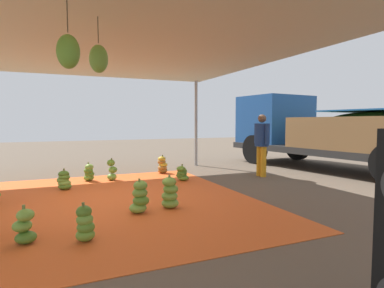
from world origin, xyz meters
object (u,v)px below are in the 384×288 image
(banana_bunch_7, at_px, (112,171))
(banana_bunch_4, at_px, (140,198))
(banana_bunch_9, at_px, (85,224))
(banana_bunch_1, at_px, (162,165))
(banana_bunch_5, at_px, (64,181))
(banana_bunch_3, at_px, (170,194))
(worker_2, at_px, (262,140))
(banana_bunch_2, at_px, (89,173))
(banana_bunch_6, at_px, (182,174))
(cargo_truck_main, at_px, (325,130))
(banana_bunch_0, at_px, (25,227))

(banana_bunch_7, bearing_deg, banana_bunch_4, -1.10)
(banana_bunch_4, distance_m, banana_bunch_9, 1.29)
(banana_bunch_1, bearing_deg, banana_bunch_5, -64.58)
(banana_bunch_3, distance_m, banana_bunch_5, 2.80)
(worker_2, bearing_deg, banana_bunch_2, -103.91)
(banana_bunch_5, xyz_separation_m, banana_bunch_7, (-0.71, 1.13, 0.05))
(banana_bunch_6, distance_m, worker_2, 2.36)
(banana_bunch_9, bearing_deg, banana_bunch_5, -177.20)
(banana_bunch_9, distance_m, worker_2, 5.70)
(banana_bunch_5, distance_m, cargo_truck_main, 7.70)
(banana_bunch_5, relative_size, banana_bunch_7, 0.82)
(banana_bunch_3, bearing_deg, banana_bunch_1, 163.99)
(banana_bunch_9, bearing_deg, banana_bunch_1, 151.48)
(banana_bunch_1, xyz_separation_m, banana_bunch_5, (1.25, -2.62, -0.03))
(worker_2, bearing_deg, cargo_truck_main, 98.73)
(banana_bunch_0, bearing_deg, banana_bunch_6, 133.28)
(banana_bunch_4, bearing_deg, banana_bunch_6, 144.66)
(banana_bunch_3, bearing_deg, banana_bunch_0, -69.68)
(banana_bunch_9, relative_size, worker_2, 0.29)
(cargo_truck_main, bearing_deg, banana_bunch_7, -94.82)
(banana_bunch_1, xyz_separation_m, banana_bunch_2, (0.42, -2.03, -0.02))
(banana_bunch_1, relative_size, cargo_truck_main, 0.07)
(banana_bunch_0, xyz_separation_m, banana_bunch_9, (0.20, 0.67, 0.01))
(banana_bunch_0, xyz_separation_m, banana_bunch_3, (-0.78, 2.12, 0.05))
(banana_bunch_6, bearing_deg, banana_bunch_0, -46.72)
(banana_bunch_6, bearing_deg, banana_bunch_4, -35.34)
(banana_bunch_2, xyz_separation_m, banana_bunch_7, (0.11, 0.54, 0.04))
(banana_bunch_5, height_order, cargo_truck_main, cargo_truck_main)
(banana_bunch_2, distance_m, banana_bunch_6, 2.30)
(banana_bunch_0, height_order, banana_bunch_6, banana_bunch_0)
(banana_bunch_7, height_order, cargo_truck_main, cargo_truck_main)
(banana_bunch_4, height_order, banana_bunch_9, banana_bunch_4)
(banana_bunch_3, height_order, banana_bunch_5, banana_bunch_3)
(banana_bunch_5, distance_m, banana_bunch_9, 3.29)
(banana_bunch_4, bearing_deg, banana_bunch_7, 178.90)
(banana_bunch_6, xyz_separation_m, worker_2, (0.21, 2.22, 0.79))
(banana_bunch_5, bearing_deg, banana_bunch_9, 2.80)
(banana_bunch_1, height_order, banana_bunch_5, banana_bunch_1)
(banana_bunch_7, bearing_deg, banana_bunch_5, -57.75)
(banana_bunch_7, distance_m, worker_2, 3.99)
(banana_bunch_1, distance_m, banana_bunch_3, 3.69)
(banana_bunch_0, height_order, banana_bunch_4, banana_bunch_4)
(banana_bunch_9, relative_size, cargo_truck_main, 0.07)
(banana_bunch_7, bearing_deg, banana_bunch_0, -23.38)
(banana_bunch_2, bearing_deg, worker_2, 76.09)
(banana_bunch_5, xyz_separation_m, worker_2, (0.25, 4.93, 0.77))
(banana_bunch_1, height_order, banana_bunch_3, banana_bunch_3)
(banana_bunch_0, xyz_separation_m, banana_bunch_1, (-4.33, 3.13, 0.03))
(banana_bunch_2, distance_m, worker_2, 4.54)
(banana_bunch_0, height_order, banana_bunch_2, banana_bunch_0)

